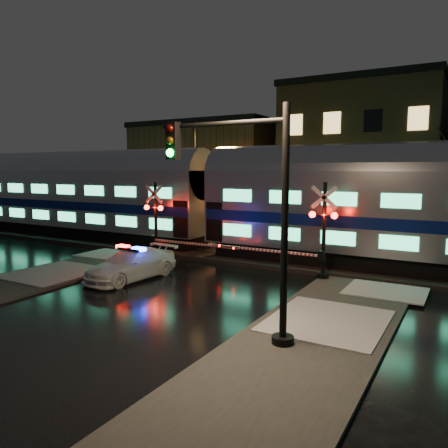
{
  "coord_description": "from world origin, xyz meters",
  "views": [
    {
      "loc": [
        10.34,
        -16.27,
        4.94
      ],
      "look_at": [
        -0.48,
        2.5,
        2.2
      ],
      "focal_mm": 35.0,
      "sensor_mm": 36.0,
      "label": 1
    }
  ],
  "objects_px": {
    "crossing_signal_right": "(315,240)",
    "police_car": "(131,264)",
    "traffic_light": "(249,219)",
    "streetlight": "(198,172)",
    "crossing_signal_left": "(160,228)"
  },
  "relations": [
    {
      "from": "crossing_signal_right",
      "to": "police_car",
      "type": "bearing_deg",
      "value": -150.88
    },
    {
      "from": "crossing_signal_right",
      "to": "traffic_light",
      "type": "bearing_deg",
      "value": -85.59
    },
    {
      "from": "traffic_light",
      "to": "streetlight",
      "type": "bearing_deg",
      "value": 129.83
    },
    {
      "from": "crossing_signal_right",
      "to": "streetlight",
      "type": "bearing_deg",
      "value": 147.77
    },
    {
      "from": "police_car",
      "to": "crossing_signal_left",
      "type": "bearing_deg",
      "value": 115.64
    },
    {
      "from": "crossing_signal_right",
      "to": "crossing_signal_left",
      "type": "distance_m",
      "value": 8.7
    },
    {
      "from": "traffic_light",
      "to": "streetlight",
      "type": "distance_m",
      "value": 18.31
    },
    {
      "from": "crossing_signal_left",
      "to": "crossing_signal_right",
      "type": "bearing_deg",
      "value": 0.02
    },
    {
      "from": "crossing_signal_right",
      "to": "crossing_signal_left",
      "type": "height_order",
      "value": "crossing_signal_right"
    },
    {
      "from": "police_car",
      "to": "traffic_light",
      "type": "distance_m",
      "value": 9.1
    },
    {
      "from": "police_car",
      "to": "traffic_light",
      "type": "bearing_deg",
      "value": -20.47
    },
    {
      "from": "traffic_light",
      "to": "police_car",
      "type": "bearing_deg",
      "value": 156.41
    },
    {
      "from": "traffic_light",
      "to": "crossing_signal_right",
      "type": "bearing_deg",
      "value": 96.41
    },
    {
      "from": "crossing_signal_right",
      "to": "crossing_signal_left",
      "type": "relative_size",
      "value": 1.03
    },
    {
      "from": "police_car",
      "to": "traffic_light",
      "type": "xyz_separation_m",
      "value": [
        7.79,
        -3.73,
        2.86
      ]
    }
  ]
}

